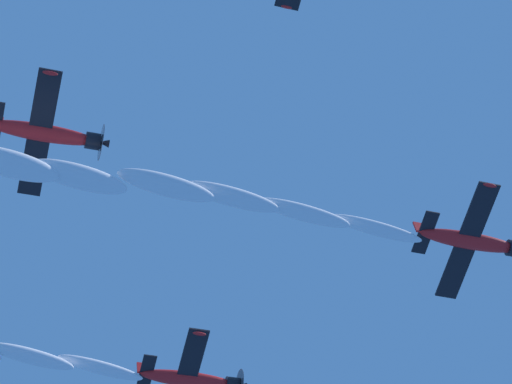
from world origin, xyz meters
name	(u,v)px	position (x,y,z in m)	size (l,w,h in m)	color
airplane_lead	(473,241)	(-0.67, 2.34, 61.99)	(7.77, 8.64, 2.38)	red
airplane_left_wingman	(192,380)	(18.44, -7.71, 62.42)	(7.76, 8.64, 2.58)	red
airplane_slot_tail	(47,133)	(25.64, 11.24, 63.45)	(7.75, 8.64, 2.62)	red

